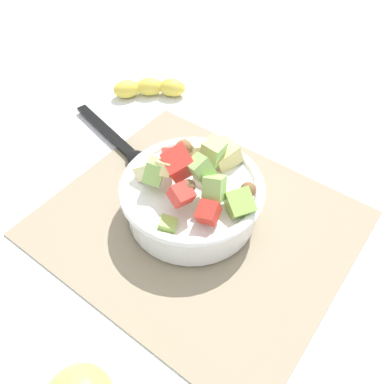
% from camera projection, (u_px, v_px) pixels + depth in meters
% --- Properties ---
extents(ground_plane, '(2.40, 2.40, 0.00)m').
position_uv_depth(ground_plane, '(197.00, 224.00, 0.62)').
color(ground_plane, silver).
extents(placemat, '(0.43, 0.38, 0.01)m').
position_uv_depth(placemat, '(197.00, 223.00, 0.61)').
color(placemat, gray).
rests_on(placemat, ground_plane).
extents(salad_bowl, '(0.21, 0.21, 0.13)m').
position_uv_depth(salad_bowl, '(193.00, 194.00, 0.59)').
color(salad_bowl, white).
rests_on(salad_bowl, placemat).
extents(serving_spoon, '(0.23, 0.08, 0.01)m').
position_uv_depth(serving_spoon, '(124.00, 146.00, 0.72)').
color(serving_spoon, black).
rests_on(serving_spoon, placemat).
extents(banana_whole, '(0.13, 0.12, 0.04)m').
position_uv_depth(banana_whole, '(150.00, 88.00, 0.83)').
color(banana_whole, yellow).
rests_on(banana_whole, ground_plane).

